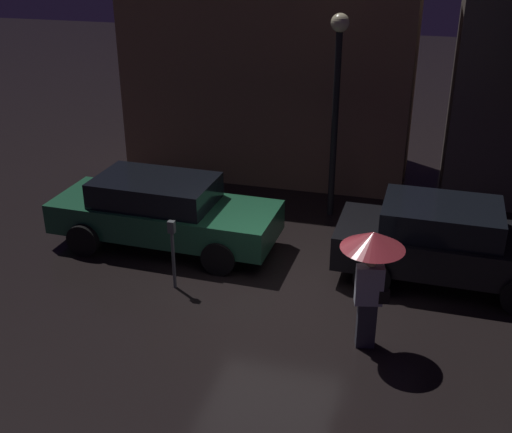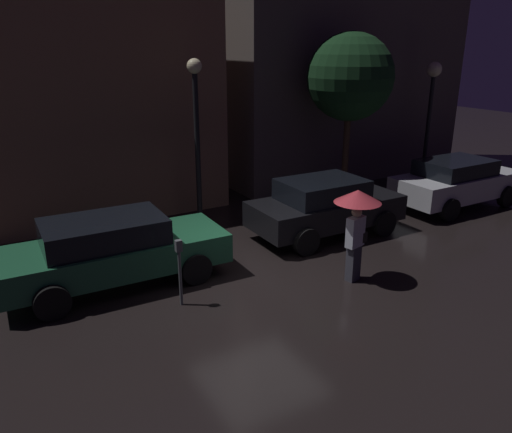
# 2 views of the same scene
# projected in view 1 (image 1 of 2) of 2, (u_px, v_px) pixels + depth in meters

# --- Properties ---
(ground_plane) EXTENTS (60.00, 60.00, 0.00)m
(ground_plane) POSITION_uv_depth(u_px,v_px,m) (271.00, 298.00, 11.34)
(ground_plane) COLOR black
(building_facade_left) EXTENTS (7.07, 3.00, 6.38)m
(building_facade_left) POSITION_uv_depth(u_px,v_px,m) (273.00, 47.00, 16.08)
(building_facade_left) COLOR #8C664C
(building_facade_left) RESTS_ON ground
(parked_car_green) EXTENTS (4.59, 1.90, 1.44)m
(parked_car_green) POSITION_uv_depth(u_px,v_px,m) (163.00, 211.00, 12.91)
(parked_car_green) COLOR #1E5638
(parked_car_green) RESTS_ON ground
(parked_car_black) EXTENTS (4.02, 1.93, 1.50)m
(parked_car_black) POSITION_uv_depth(u_px,v_px,m) (446.00, 241.00, 11.62)
(parked_car_black) COLOR black
(parked_car_black) RESTS_ON ground
(pedestrian_with_umbrella) EXTENTS (0.96, 0.96, 1.98)m
(pedestrian_with_umbrella) POSITION_uv_depth(u_px,v_px,m) (372.00, 259.00, 9.45)
(pedestrian_with_umbrella) COLOR #383842
(pedestrian_with_umbrella) RESTS_ON ground
(parking_meter) EXTENTS (0.12, 0.10, 1.33)m
(parking_meter) POSITION_uv_depth(u_px,v_px,m) (173.00, 247.00, 11.34)
(parking_meter) COLOR #4C5154
(parking_meter) RESTS_ON ground
(street_lamp_near) EXTENTS (0.38, 0.38, 4.40)m
(street_lamp_near) POSITION_uv_depth(u_px,v_px,m) (337.00, 87.00, 13.39)
(street_lamp_near) COLOR black
(street_lamp_near) RESTS_ON ground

